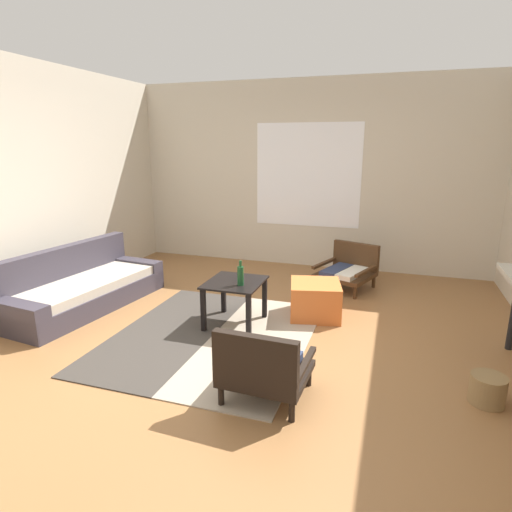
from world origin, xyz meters
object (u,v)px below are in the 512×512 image
Objects in this scene: couch at (81,289)px; glass_bottle at (241,275)px; armchair_striped_foreground at (263,367)px; wicker_basket at (488,389)px; armchair_by_window at (348,268)px; ottoman_orange at (315,300)px; coffee_table at (235,290)px.

couch is 7.93× the size of glass_bottle.
armchair_striped_foreground reaches higher than wicker_basket.
armchair_striped_foreground is (-0.29, -2.77, 0.01)m from armchair_by_window.
ottoman_orange is at bearing 40.98° from glass_bottle.
wicker_basket is at bearing -18.41° from coffee_table.
glass_bottle reaches higher than ottoman_orange.
armchair_striped_foreground is at bearing -162.80° from wicker_basket.
glass_bottle reaches higher than armchair_striped_foreground.
armchair_striped_foreground is at bearing -92.19° from ottoman_orange.
ottoman_orange is at bearing 11.65° from couch.
armchair_striped_foreground is at bearing -95.94° from armchair_by_window.
ottoman_orange is 0.93m from glass_bottle.
couch is at bearing 155.58° from armchair_striped_foreground.
armchair_striped_foreground is 1.29m from glass_bottle.
glass_bottle is at bearing -43.28° from coffee_table.
ottoman_orange is (0.06, 1.67, -0.08)m from armchair_striped_foreground.
armchair_striped_foreground reaches higher than coffee_table.
glass_bottle is (-0.87, -1.65, 0.31)m from armchair_by_window.
armchair_by_window is 1.12m from ottoman_orange.
wicker_basket is at bearing -17.00° from glass_bottle.
glass_bottle is at bearing 117.33° from armchair_striped_foreground.
armchair_by_window is (0.96, 1.57, -0.12)m from coffee_table.
couch is 3.13× the size of armchair_striped_foreground.
glass_bottle is at bearing -117.60° from armchair_by_window.
couch is at bearing 179.26° from glass_bottle.
glass_bottle is 2.25m from wicker_basket.
glass_bottle is (0.09, -0.09, 0.20)m from coffee_table.
coffee_table is 2.44× the size of wicker_basket.
coffee_table is at bearing 136.72° from glass_bottle.
couch is 3.78× the size of ottoman_orange.
coffee_table is at bearing 161.59° from wicker_basket.
couch is 3.27× the size of coffee_table.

